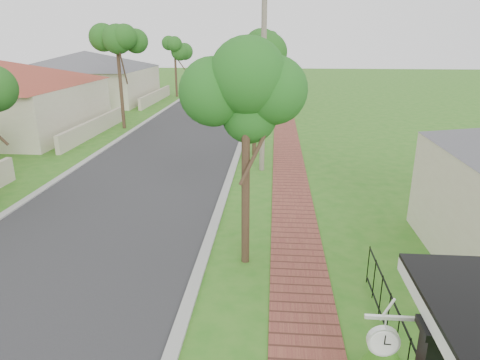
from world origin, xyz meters
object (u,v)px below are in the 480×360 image
at_px(parked_car_red, 229,108).
at_px(parked_car_white, 254,89).
at_px(near_tree, 246,111).
at_px(station_clock, 384,339).
at_px(utility_pole, 263,67).

height_order(parked_car_red, parked_car_white, parked_car_white).
bearing_deg(parked_car_white, near_tree, -76.53).
xyz_separation_m(parked_car_white, near_tree, (1.41, -34.10, 3.32)).
bearing_deg(parked_car_white, parked_car_red, -85.56).
xyz_separation_m(parked_car_white, station_clock, (3.66, -39.52, 1.18)).
xyz_separation_m(parked_car_white, utility_pole, (1.58, -25.64, 3.81)).
height_order(utility_pole, station_clock, utility_pole).
bearing_deg(parked_car_white, utility_pole, -75.36).
bearing_deg(near_tree, parked_car_red, 97.25).
bearing_deg(utility_pole, parked_car_red, 102.34).
bearing_deg(near_tree, utility_pole, 88.84).
bearing_deg(utility_pole, near_tree, -91.16).
relative_size(parked_car_white, near_tree, 0.91).
bearing_deg(parked_car_white, station_clock, -73.61).
xyz_separation_m(utility_pole, station_clock, (2.07, -13.89, -2.63)).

